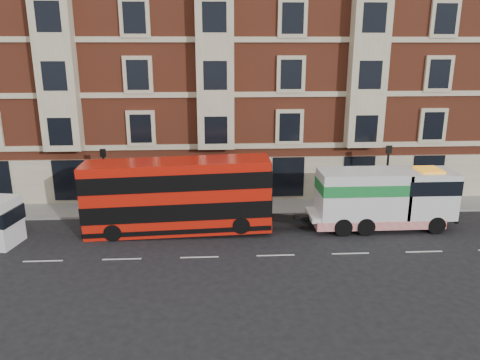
% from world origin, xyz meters
% --- Properties ---
extents(ground, '(120.00, 120.00, 0.00)m').
position_xyz_m(ground, '(0.00, 0.00, 0.00)').
color(ground, black).
rests_on(ground, ground).
extents(sidewalk, '(90.00, 3.00, 0.15)m').
position_xyz_m(sidewalk, '(0.00, 7.50, 0.07)').
color(sidewalk, slate).
rests_on(sidewalk, ground).
extents(victorian_terrace, '(45.00, 12.00, 20.40)m').
position_xyz_m(victorian_terrace, '(0.50, 15.00, 10.07)').
color(victorian_terrace, brown).
rests_on(victorian_terrace, ground).
extents(lamp_post_west, '(0.35, 0.15, 4.35)m').
position_xyz_m(lamp_post_west, '(-6.00, 6.20, 2.68)').
color(lamp_post_west, black).
rests_on(lamp_post_west, sidewalk).
extents(lamp_post_east, '(0.35, 0.15, 4.35)m').
position_xyz_m(lamp_post_east, '(12.00, 6.20, 2.68)').
color(lamp_post_east, black).
rests_on(lamp_post_east, sidewalk).
extents(double_decker_bus, '(10.72, 2.46, 4.34)m').
position_xyz_m(double_decker_bus, '(-1.29, 3.53, 2.30)').
color(double_decker_bus, red).
rests_on(double_decker_bus, ground).
extents(tow_truck, '(8.58, 2.54, 3.57)m').
position_xyz_m(tow_truck, '(10.76, 3.53, 1.90)').
color(tow_truck, silver).
rests_on(tow_truck, ground).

